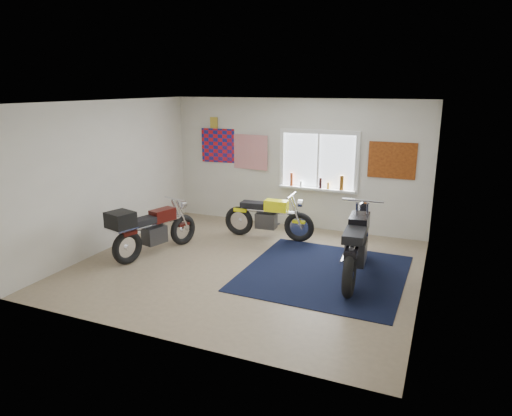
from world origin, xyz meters
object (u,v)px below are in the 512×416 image
at_px(navy_rug, 324,273).
at_px(maroon_tourer, 149,229).
at_px(yellow_triumph, 268,218).
at_px(black_chrome_bike, 356,247).

bearing_deg(navy_rug, maroon_tourer, -172.02).
xyz_separation_m(navy_rug, yellow_triumph, (-1.49, 1.30, 0.40)).
xyz_separation_m(navy_rug, maroon_tourer, (-3.06, -0.43, 0.48)).
bearing_deg(yellow_triumph, black_chrome_bike, -35.39).
relative_size(black_chrome_bike, maroon_tourer, 1.20).
bearing_deg(navy_rug, black_chrome_bike, 8.07).
bearing_deg(yellow_triumph, navy_rug, -44.46).
bearing_deg(maroon_tourer, black_chrome_bike, -66.07).
distance_m(navy_rug, maroon_tourer, 3.13).
height_order(yellow_triumph, maroon_tourer, maroon_tourer).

